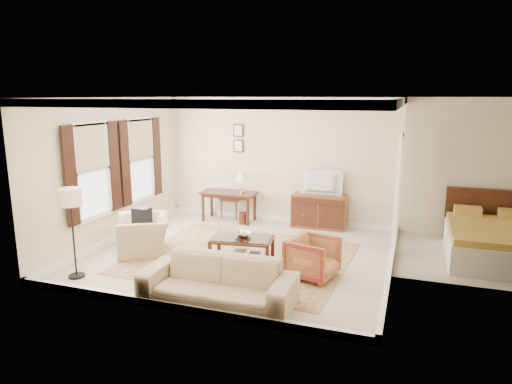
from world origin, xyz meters
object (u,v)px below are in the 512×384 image
Objects in this scene: coffee_table at (242,243)px; club_armchair at (143,229)px; writing_desk at (229,197)px; sideboard at (320,211)px; striped_armchair at (313,256)px; sofa at (217,274)px; tv at (320,175)px.

club_armchair is at bearing -176.19° from coffee_table.
sideboard reaches higher than writing_desk.
sideboard is at bearing 71.59° from coffee_table.
sofa reaches higher than striped_armchair.
tv is 3.99m from club_armchair.
sofa reaches higher than writing_desk.
coffee_table is 1.54× the size of striped_armchair.
sofa is (0.26, -1.65, 0.08)m from coffee_table.
writing_desk is 1.40× the size of tv.
striped_armchair is 0.34× the size of sofa.
tv reaches higher than striped_armchair.
sofa is at bearing -98.16° from sideboard.
club_armchair is at bearing 144.71° from sofa.
writing_desk is 1.21× the size of club_armchair.
sideboard is at bearing 81.20° from sofa.
writing_desk is 1.11× the size of coffee_table.
striped_armchair is 3.30m from club_armchair.
tv is at bearing 22.65° from striped_armchair.
coffee_table is at bearing 98.24° from sofa.
sofa is (2.20, -1.52, -0.03)m from club_armchair.
club_armchair is (-1.95, -0.13, 0.12)m from coffee_table.
tv is 4.36m from sofa.
striped_armchair is 0.70× the size of club_armchair.
coffee_table is at bearing 61.89° from club_armchair.
club_armchair reaches higher than sofa.
tv is (0.00, -0.02, 0.84)m from sideboard.
sofa is (-0.61, -4.25, -0.78)m from tv.
club_armchair is (-3.30, 0.17, 0.09)m from striped_armchair.
writing_desk is 2.78m from coffee_table.
club_armchair is (-2.82, -2.74, 0.09)m from sideboard.
sideboard is 2.76m from coffee_table.
tv reaches higher than sofa.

